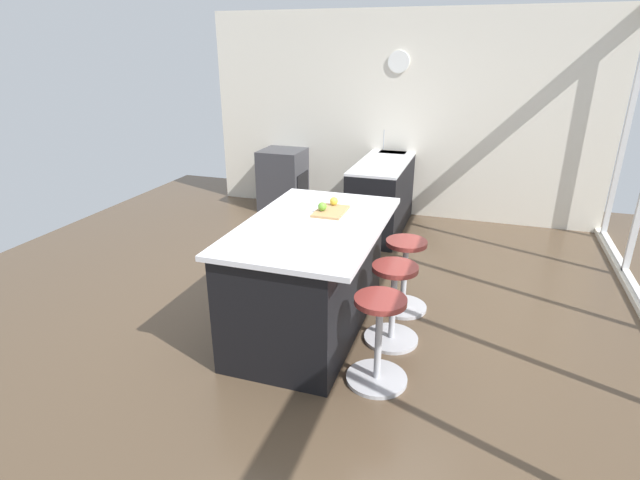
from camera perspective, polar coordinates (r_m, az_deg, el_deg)
The scene contains 11 objects.
ground_plane at distance 4.47m, azimuth 1.20°, elevation -8.62°, with size 8.14×8.14×0.00m, color brown.
interior_partition_left at distance 6.98m, azimuth 9.16°, elevation 13.91°, with size 0.15×5.36×2.70m.
sink_cabinet at distance 6.83m, azimuth 7.91°, elevation 6.10°, with size 2.40×0.60×1.18m.
oven_range at distance 7.25m, azimuth -4.27°, elevation 7.00°, with size 0.60×0.61×0.87m.
kitchen_island at distance 4.09m, azimuth -1.30°, elevation -4.10°, with size 1.76×1.07×0.95m.
stool_by_window at distance 4.49m, azimuth 9.71°, elevation -4.27°, with size 0.44×0.44×0.67m.
stool_middle at distance 4.01m, azimuth 8.42°, elevation -7.56°, with size 0.44×0.44×0.67m.
stool_near_camera at distance 3.54m, azimuth 6.76°, elevation -11.72°, with size 0.44×0.44×0.67m.
cutting_board at distance 4.13m, azimuth 1.26°, elevation 3.34°, with size 0.36×0.24×0.02m, color tan.
apple_yellow at distance 4.25m, azimuth 1.61°, elevation 4.52°, with size 0.07×0.07×0.07m, color gold.
apple_green at distance 4.10m, azimuth 0.27°, elevation 3.89°, with size 0.07×0.07×0.07m, color #609E2D.
Camera 1 is at (3.70, 1.13, 2.25)m, focal length 27.69 mm.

